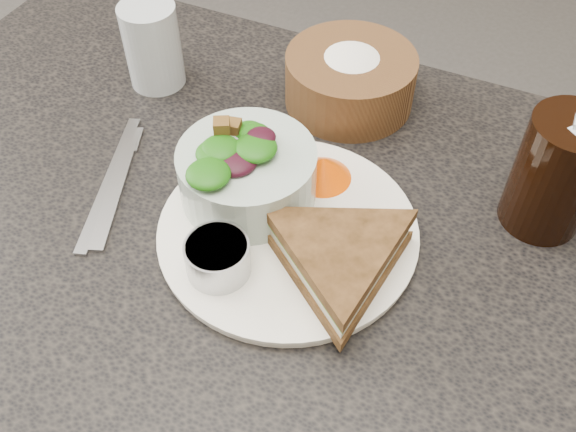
% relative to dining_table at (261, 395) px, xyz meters
% --- Properties ---
extents(dining_table, '(1.00, 0.70, 0.75)m').
position_rel_dining_table_xyz_m(dining_table, '(0.00, 0.00, 0.00)').
color(dining_table, black).
rests_on(dining_table, floor).
extents(dinner_plate, '(0.26, 0.26, 0.01)m').
position_rel_dining_table_xyz_m(dinner_plate, '(0.04, 0.01, 0.38)').
color(dinner_plate, white).
rests_on(dinner_plate, dining_table).
extents(sandwich, '(0.24, 0.24, 0.05)m').
position_rel_dining_table_xyz_m(sandwich, '(0.10, -0.02, 0.41)').
color(sandwich, brown).
rests_on(sandwich, dinner_plate).
extents(salad_bowl, '(0.16, 0.16, 0.08)m').
position_rel_dining_table_xyz_m(salad_bowl, '(-0.02, 0.04, 0.43)').
color(salad_bowl, '#ACC2B6').
rests_on(salad_bowl, dinner_plate).
extents(dressing_ramekin, '(0.08, 0.08, 0.04)m').
position_rel_dining_table_xyz_m(dressing_ramekin, '(-0.00, -0.06, 0.40)').
color(dressing_ramekin, '#A4A6AA').
rests_on(dressing_ramekin, dinner_plate).
extents(orange_wedge, '(0.09, 0.09, 0.03)m').
position_rel_dining_table_xyz_m(orange_wedge, '(0.04, 0.09, 0.40)').
color(orange_wedge, '#FF5100').
rests_on(orange_wedge, dinner_plate).
extents(fork, '(0.07, 0.16, 0.00)m').
position_rel_dining_table_xyz_m(fork, '(-0.16, -0.01, 0.38)').
color(fork, '#A5A6A9').
rests_on(fork, dining_table).
extents(knife, '(0.08, 0.20, 0.00)m').
position_rel_dining_table_xyz_m(knife, '(-0.17, -0.00, 0.38)').
color(knife, '#A0A2A5').
rests_on(knife, dining_table).
extents(bread_basket, '(0.20, 0.20, 0.09)m').
position_rel_dining_table_xyz_m(bread_basket, '(0.02, 0.24, 0.42)').
color(bread_basket, brown).
rests_on(bread_basket, dining_table).
extents(cola_glass, '(0.09, 0.09, 0.14)m').
position_rel_dining_table_xyz_m(cola_glass, '(0.26, 0.14, 0.44)').
color(cola_glass, black).
rests_on(cola_glass, dining_table).
extents(water_glass, '(0.09, 0.09, 0.10)m').
position_rel_dining_table_xyz_m(water_glass, '(-0.22, 0.18, 0.43)').
color(water_glass, '#B4BFC5').
rests_on(water_glass, dining_table).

